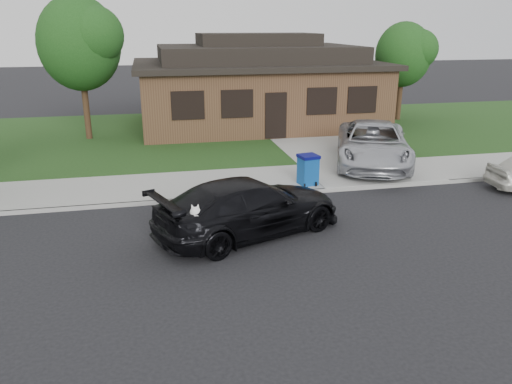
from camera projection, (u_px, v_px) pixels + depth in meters
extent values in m
plane|color=black|center=(229.00, 247.00, 12.31)|extent=(120.00, 120.00, 0.00)
cube|color=gray|center=(205.00, 184.00, 16.92)|extent=(60.00, 3.00, 0.12)
cube|color=gray|center=(211.00, 198.00, 15.53)|extent=(60.00, 0.12, 0.12)
cube|color=#193814|center=(186.00, 135.00, 24.32)|extent=(60.00, 13.00, 0.13)
cube|color=gray|center=(323.00, 143.00, 22.75)|extent=(4.50, 13.00, 0.14)
imported|color=black|center=(249.00, 207.00, 12.85)|extent=(5.48, 3.79, 1.47)
ellipsoid|color=white|center=(195.00, 213.00, 11.64)|extent=(0.34, 0.40, 0.30)
sphere|color=white|center=(196.00, 213.00, 11.40)|extent=(0.26, 0.26, 0.26)
cube|color=white|center=(196.00, 216.00, 11.30)|extent=(0.09, 0.12, 0.08)
sphere|color=black|center=(196.00, 217.00, 11.24)|extent=(0.04, 0.04, 0.04)
cone|color=white|center=(192.00, 206.00, 11.39)|extent=(0.11, 0.11, 0.14)
cone|color=white|center=(198.00, 206.00, 11.42)|extent=(0.11, 0.11, 0.14)
imported|color=#B7B8BE|center=(373.00, 144.00, 18.81)|extent=(4.51, 6.21, 1.57)
cube|color=navy|center=(308.00, 171.00, 16.59)|extent=(0.65, 0.65, 0.91)
cube|color=#060851|center=(308.00, 156.00, 16.43)|extent=(0.71, 0.71, 0.10)
cylinder|color=black|center=(304.00, 185.00, 16.41)|extent=(0.08, 0.15, 0.14)
cylinder|color=black|center=(316.00, 184.00, 16.49)|extent=(0.08, 0.15, 0.14)
cube|color=#422B1C|center=(257.00, 95.00, 26.48)|extent=(12.00, 8.00, 3.00)
cube|color=black|center=(257.00, 64.00, 25.96)|extent=(12.60, 8.60, 0.25)
cube|color=black|center=(257.00, 53.00, 25.80)|extent=(10.00, 6.50, 0.80)
cube|color=black|center=(257.00, 39.00, 25.57)|extent=(6.00, 3.50, 0.60)
cube|color=black|center=(276.00, 116.00, 22.88)|extent=(1.00, 0.06, 2.10)
cube|color=black|center=(188.00, 105.00, 21.89)|extent=(1.30, 0.05, 1.10)
cube|color=black|center=(237.00, 104.00, 22.33)|extent=(1.30, 0.05, 1.10)
cube|color=black|center=(322.00, 101.00, 23.13)|extent=(1.30, 0.05, 1.10)
cube|color=black|center=(362.00, 100.00, 23.54)|extent=(1.30, 0.05, 1.10)
cylinder|color=#332114|center=(87.00, 112.00, 23.00)|extent=(0.28, 0.28, 2.48)
ellipsoid|color=#143811|center=(79.00, 43.00, 22.03)|extent=(3.60, 3.60, 4.14)
sphere|color=#26591E|center=(94.00, 35.00, 21.56)|extent=(2.52, 2.52, 2.52)
cylinder|color=#332114|center=(399.00, 101.00, 27.78)|extent=(0.28, 0.28, 2.03)
ellipsoid|color=#143811|center=(403.00, 55.00, 26.98)|extent=(3.00, 3.00, 3.45)
sphere|color=#26591E|center=(418.00, 49.00, 26.59)|extent=(2.10, 2.10, 2.10)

